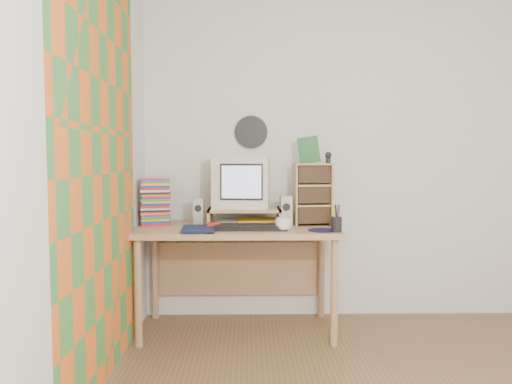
{
  "coord_description": "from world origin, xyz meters",
  "views": [
    {
      "loc": [
        -0.95,
        -2.11,
        1.24
      ],
      "look_at": [
        -0.9,
        1.33,
        1.0
      ],
      "focal_mm": 35.0,
      "sensor_mm": 36.0,
      "label": 1
    }
  ],
  "objects_px": {
    "keyboard": "(251,227)",
    "mug": "(283,224)",
    "diary": "(182,227)",
    "dvd_stack": "(156,205)",
    "cd_rack": "(312,194)",
    "desk": "(238,244)",
    "crt_monitor": "(242,182)"
  },
  "relations": [
    {
      "from": "dvd_stack",
      "to": "mug",
      "type": "height_order",
      "value": "dvd_stack"
    },
    {
      "from": "mug",
      "to": "diary",
      "type": "xyz_separation_m",
      "value": [
        -0.67,
        -0.01,
        -0.02
      ]
    },
    {
      "from": "keyboard",
      "to": "mug",
      "type": "xyz_separation_m",
      "value": [
        0.22,
        -0.05,
        0.03
      ]
    },
    {
      "from": "keyboard",
      "to": "dvd_stack",
      "type": "bearing_deg",
      "value": 160.5
    },
    {
      "from": "dvd_stack",
      "to": "diary",
      "type": "xyz_separation_m",
      "value": [
        0.23,
        -0.33,
        -0.12
      ]
    },
    {
      "from": "crt_monitor",
      "to": "cd_rack",
      "type": "xyz_separation_m",
      "value": [
        0.51,
        -0.07,
        -0.08
      ]
    },
    {
      "from": "cd_rack",
      "to": "mug",
      "type": "bearing_deg",
      "value": -135.04
    },
    {
      "from": "crt_monitor",
      "to": "keyboard",
      "type": "xyz_separation_m",
      "value": [
        0.06,
        -0.3,
        -0.29
      ]
    },
    {
      "from": "crt_monitor",
      "to": "keyboard",
      "type": "bearing_deg",
      "value": -70.79
    },
    {
      "from": "cd_rack",
      "to": "desk",
      "type": "bearing_deg",
      "value": 175.79
    },
    {
      "from": "crt_monitor",
      "to": "diary",
      "type": "relative_size",
      "value": 1.46
    },
    {
      "from": "keyboard",
      "to": "desk",
      "type": "bearing_deg",
      "value": 115.29
    },
    {
      "from": "crt_monitor",
      "to": "cd_rack",
      "type": "distance_m",
      "value": 0.52
    },
    {
      "from": "desk",
      "to": "keyboard",
      "type": "bearing_deg",
      "value": -66.28
    },
    {
      "from": "dvd_stack",
      "to": "mug",
      "type": "distance_m",
      "value": 0.97
    },
    {
      "from": "cd_rack",
      "to": "keyboard",
      "type": "bearing_deg",
      "value": -158.75
    },
    {
      "from": "mug",
      "to": "cd_rack",
      "type": "bearing_deg",
      "value": 51.1
    },
    {
      "from": "dvd_stack",
      "to": "diary",
      "type": "relative_size",
      "value": 1.08
    },
    {
      "from": "desk",
      "to": "cd_rack",
      "type": "xyz_separation_m",
      "value": [
        0.54,
        0.02,
        0.36
      ]
    },
    {
      "from": "crt_monitor",
      "to": "diary",
      "type": "height_order",
      "value": "crt_monitor"
    },
    {
      "from": "cd_rack",
      "to": "diary",
      "type": "distance_m",
      "value": 0.97
    },
    {
      "from": "crt_monitor",
      "to": "dvd_stack",
      "type": "bearing_deg",
      "value": -169.68
    },
    {
      "from": "keyboard",
      "to": "diary",
      "type": "relative_size",
      "value": 1.84
    },
    {
      "from": "cd_rack",
      "to": "mug",
      "type": "xyz_separation_m",
      "value": [
        -0.23,
        -0.28,
        -0.18
      ]
    },
    {
      "from": "desk",
      "to": "mug",
      "type": "height_order",
      "value": "mug"
    },
    {
      "from": "cd_rack",
      "to": "diary",
      "type": "height_order",
      "value": "cd_rack"
    },
    {
      "from": "keyboard",
      "to": "mug",
      "type": "distance_m",
      "value": 0.23
    },
    {
      "from": "desk",
      "to": "crt_monitor",
      "type": "distance_m",
      "value": 0.45
    },
    {
      "from": "crt_monitor",
      "to": "mug",
      "type": "distance_m",
      "value": 0.52
    },
    {
      "from": "desk",
      "to": "mug",
      "type": "distance_m",
      "value": 0.45
    },
    {
      "from": "cd_rack",
      "to": "diary",
      "type": "bearing_deg",
      "value": -168.2
    },
    {
      "from": "dvd_stack",
      "to": "cd_rack",
      "type": "relative_size",
      "value": 0.65
    }
  ]
}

